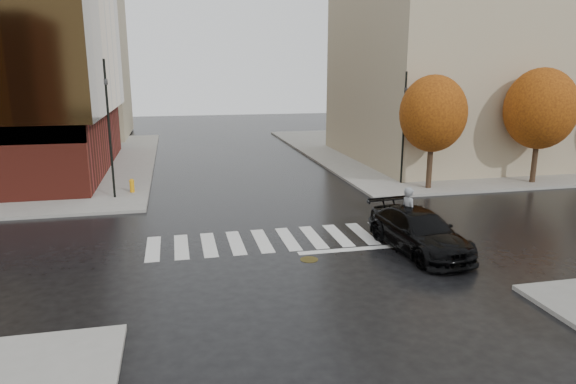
# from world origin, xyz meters

# --- Properties ---
(ground) EXTENTS (120.00, 120.00, 0.00)m
(ground) POSITION_xyz_m (0.00, 0.00, 0.00)
(ground) COLOR black
(ground) RESTS_ON ground
(sidewalk_ne) EXTENTS (30.00, 30.00, 0.15)m
(sidewalk_ne) POSITION_xyz_m (21.00, 21.00, 0.07)
(sidewalk_ne) COLOR gray
(sidewalk_ne) RESTS_ON ground
(crosswalk) EXTENTS (12.00, 3.00, 0.01)m
(crosswalk) POSITION_xyz_m (0.00, 0.50, 0.01)
(crosswalk) COLOR silver
(crosswalk) RESTS_ON ground
(building_ne_tan) EXTENTS (16.00, 16.00, 18.00)m
(building_ne_tan) POSITION_xyz_m (17.00, 17.00, 9.15)
(building_ne_tan) COLOR tan
(building_ne_tan) RESTS_ON sidewalk_ne
(building_nw_far) EXTENTS (14.00, 12.00, 20.00)m
(building_nw_far) POSITION_xyz_m (-16.00, 37.00, 10.15)
(building_nw_far) COLOR tan
(building_nw_far) RESTS_ON sidewalk_nw
(tree_ne_a) EXTENTS (3.80, 3.80, 6.50)m
(tree_ne_a) POSITION_xyz_m (10.00, 7.40, 4.46)
(tree_ne_a) COLOR #2F2415
(tree_ne_a) RESTS_ON sidewalk_ne
(tree_ne_b) EXTENTS (4.20, 4.20, 6.89)m
(tree_ne_b) POSITION_xyz_m (17.00, 7.40, 4.62)
(tree_ne_b) COLOR #2F2415
(tree_ne_b) RESTS_ON sidewalk_ne
(sedan) EXTENTS (2.74, 5.64, 1.58)m
(sedan) POSITION_xyz_m (4.70, -1.96, 0.79)
(sedan) COLOR black
(sedan) RESTS_ON ground
(cyclist) EXTENTS (2.13, 0.96, 2.34)m
(cyclist) POSITION_xyz_m (4.74, -1.00, 0.80)
(cyclist) COLOR maroon
(cyclist) RESTS_ON ground
(traffic_light_nw) EXTENTS (0.22, 0.20, 7.31)m
(traffic_light_nw) POSITION_xyz_m (-7.77, 9.00, 4.31)
(traffic_light_nw) COLOR black
(traffic_light_nw) RESTS_ON sidewalk_nw
(traffic_light_ne) EXTENTS (0.16, 0.18, 6.65)m
(traffic_light_ne) POSITION_xyz_m (9.00, 9.00, 3.87)
(traffic_light_ne) COLOR black
(traffic_light_ne) RESTS_ON sidewalk_ne
(fire_hydrant) EXTENTS (0.28, 0.28, 0.77)m
(fire_hydrant) POSITION_xyz_m (-6.92, 10.00, 0.57)
(fire_hydrant) COLOR orange
(fire_hydrant) RESTS_ON sidewalk_nw
(manhole) EXTENTS (0.71, 0.71, 0.01)m
(manhole) POSITION_xyz_m (0.25, -2.00, 0.01)
(manhole) COLOR #4F431C
(manhole) RESTS_ON ground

